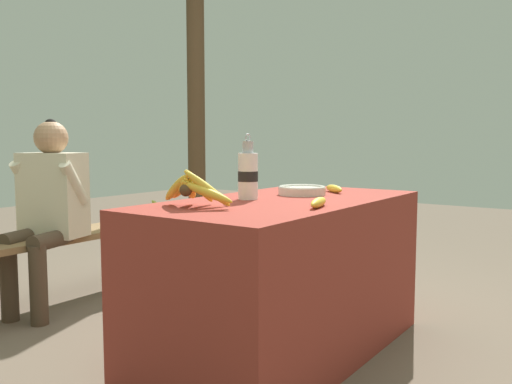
{
  "coord_description": "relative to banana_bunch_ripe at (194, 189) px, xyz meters",
  "views": [
    {
      "loc": [
        -2.0,
        -1.27,
        0.95
      ],
      "look_at": [
        -0.13,
        0.05,
        0.73
      ],
      "focal_mm": 38.0,
      "sensor_mm": 36.0,
      "label": 1
    }
  ],
  "objects": [
    {
      "name": "ground_plane",
      "position": [
        0.44,
        -0.13,
        -0.76
      ],
      "size": [
        12.0,
        12.0,
        0.0
      ],
      "primitive_type": "plane",
      "color": "brown"
    },
    {
      "name": "market_counter",
      "position": [
        0.44,
        -0.13,
        -0.42
      ],
      "size": [
        1.41,
        0.72,
        0.69
      ],
      "color": "maroon",
      "rests_on": "ground_plane"
    },
    {
      "name": "banana_bunch_ripe",
      "position": [
        0.0,
        0.0,
        0.0
      ],
      "size": [
        0.19,
        0.35,
        0.16
      ],
      "color": "#4C381E",
      "rests_on": "market_counter"
    },
    {
      "name": "serving_bowl",
      "position": [
        0.65,
        -0.1,
        -0.05
      ],
      "size": [
        0.22,
        0.22,
        0.04
      ],
      "color": "silver",
      "rests_on": "market_counter"
    },
    {
      "name": "water_bottle",
      "position": [
        0.35,
        -0.0,
        0.04
      ],
      "size": [
        0.09,
        0.09,
        0.29
      ],
      "color": "white",
      "rests_on": "market_counter"
    },
    {
      "name": "loose_banana_front",
      "position": [
        0.28,
        -0.39,
        -0.05
      ],
      "size": [
        0.2,
        0.09,
        0.04
      ],
      "rotation": [
        0.0,
        0.0,
        0.27
      ],
      "color": "gold",
      "rests_on": "market_counter"
    },
    {
      "name": "loose_banana_side",
      "position": [
        0.85,
        -0.17,
        -0.05
      ],
      "size": [
        0.14,
        0.16,
        0.04
      ],
      "rotation": [
        0.0,
        0.0,
        0.87
      ],
      "color": "gold",
      "rests_on": "market_counter"
    },
    {
      "name": "wooden_bench",
      "position": [
        0.52,
        1.29,
        -0.41
      ],
      "size": [
        1.78,
        0.32,
        0.42
      ],
      "color": "brown",
      "rests_on": "ground_plane"
    },
    {
      "name": "seated_vendor",
      "position": [
        0.19,
        1.24,
        -0.15
      ],
      "size": [
        0.46,
        0.43,
        1.07
      ],
      "rotation": [
        0.0,
        0.0,
        3.44
      ],
      "color": "#473828",
      "rests_on": "ground_plane"
    },
    {
      "name": "banana_bunch_green",
      "position": [
        1.04,
        1.28,
        -0.29
      ],
      "size": [
        0.17,
        0.32,
        0.14
      ],
      "color": "#4C381E",
      "rests_on": "wooden_bench"
    },
    {
      "name": "support_post_far",
      "position": [
        1.84,
        1.61,
        0.41
      ],
      "size": [
        0.15,
        0.15,
        2.34
      ],
      "color": "#4C3823",
      "rests_on": "ground_plane"
    }
  ]
}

